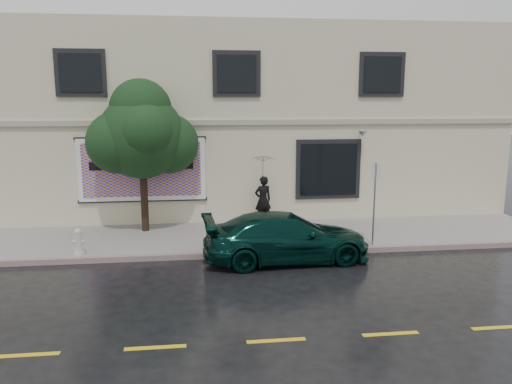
{
  "coord_description": "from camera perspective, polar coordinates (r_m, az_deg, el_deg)",
  "views": [
    {
      "loc": [
        -1.4,
        -11.93,
        4.42
      ],
      "look_at": [
        0.31,
        2.2,
        1.72
      ],
      "focal_mm": 35.0,
      "sensor_mm": 36.0,
      "label": 1
    }
  ],
  "objects": [
    {
      "name": "curb",
      "position": [
        14.19,
        -0.93,
        -7.1
      ],
      "size": [
        20.0,
        0.18,
        0.16
      ],
      "primitive_type": "cube",
      "color": "gray",
      "rests_on": "ground"
    },
    {
      "name": "umbrella",
      "position": [
        16.84,
        0.81,
        2.98
      ],
      "size": [
        0.94,
        0.94,
        0.69
      ],
      "primitive_type": "imported",
      "rotation": [
        0.0,
        0.0,
        -0.01
      ],
      "color": "black",
      "rests_on": "pedestrian"
    },
    {
      "name": "pedestrian",
      "position": [
        17.03,
        0.8,
        -0.93
      ],
      "size": [
        0.69,
        0.54,
        1.65
      ],
      "primitive_type": "imported",
      "rotation": [
        0.0,
        0.0,
        3.42
      ],
      "color": "black",
      "rests_on": "sidewalk"
    },
    {
      "name": "car",
      "position": [
        13.72,
        3.51,
        -5.18
      ],
      "size": [
        4.66,
        2.28,
        1.33
      ],
      "primitive_type": "imported",
      "rotation": [
        0.0,
        0.0,
        1.63
      ],
      "color": "black",
      "rests_on": "ground"
    },
    {
      "name": "sidewalk",
      "position": [
        15.85,
        -1.59,
        -5.18
      ],
      "size": [
        20.0,
        3.5,
        0.15
      ],
      "primitive_type": "cube",
      "color": "gray",
      "rests_on": "ground"
    },
    {
      "name": "street_tree",
      "position": [
        16.22,
        -12.93,
        6.21
      ],
      "size": [
        2.7,
        2.7,
        4.43
      ],
      "color": "#322316",
      "rests_on": "sidewalk"
    },
    {
      "name": "fire_hydrant",
      "position": [
        14.65,
        -19.6,
        -5.39
      ],
      "size": [
        0.3,
        0.28,
        0.74
      ],
      "rotation": [
        0.0,
        0.0,
        0.21
      ],
      "color": "beige",
      "rests_on": "sidewalk"
    },
    {
      "name": "building",
      "position": [
        20.99,
        -3.11,
        8.21
      ],
      "size": [
        20.0,
        8.12,
        7.0
      ],
      "color": "#C2B69C",
      "rests_on": "ground"
    },
    {
      "name": "road_marking",
      "position": [
        9.62,
        2.33,
        -16.6
      ],
      "size": [
        19.0,
        0.12,
        0.01
      ],
      "primitive_type": "cube",
      "color": "gold",
      "rests_on": "ground"
    },
    {
      "name": "billboard",
      "position": [
        17.11,
        -12.9,
        2.51
      ],
      "size": [
        4.3,
        0.16,
        2.2
      ],
      "color": "white",
      "rests_on": "ground"
    },
    {
      "name": "sign_pole",
      "position": [
        14.82,
        13.4,
        -0.44
      ],
      "size": [
        0.3,
        0.05,
        2.43
      ],
      "rotation": [
        0.0,
        0.0,
        0.07
      ],
      "color": "gray",
      "rests_on": "sidewalk"
    },
    {
      "name": "ground",
      "position": [
        12.8,
        -0.21,
        -9.47
      ],
      "size": [
        90.0,
        90.0,
        0.0
      ],
      "primitive_type": "plane",
      "color": "black",
      "rests_on": "ground"
    }
  ]
}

